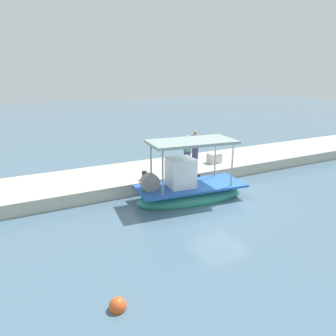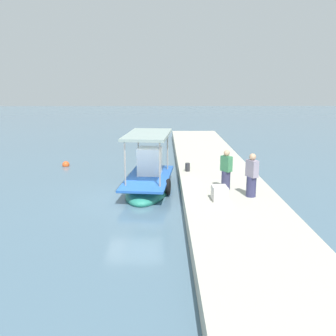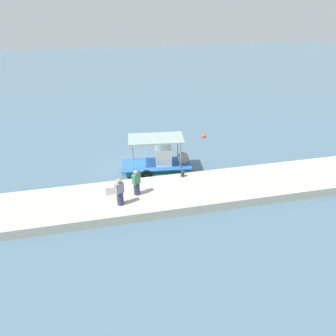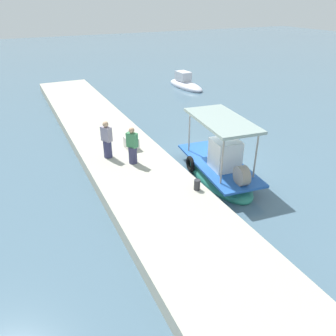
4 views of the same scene
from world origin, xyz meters
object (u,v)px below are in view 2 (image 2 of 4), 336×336
object	(u,v)px
cargo_crate	(220,193)
main_fishing_boat	(149,180)
fisherman_by_crate	(226,172)
mooring_bollard	(188,167)
marker_buoy	(66,165)
fisherman_near_bollard	(252,177)

from	to	relation	value
cargo_crate	main_fishing_boat	bearing A→B (deg)	39.66
fisherman_by_crate	mooring_bollard	xyz separation A→B (m)	(3.22, 1.40, -0.55)
fisherman_by_crate	marker_buoy	distance (m)	11.08
fisherman_by_crate	main_fishing_boat	bearing A→B (deg)	60.25
fisherman_near_bollard	cargo_crate	bearing A→B (deg)	109.63
mooring_bollard	marker_buoy	bearing A→B (deg)	61.79
fisherman_near_bollard	mooring_bollard	distance (m)	4.86
fisherman_near_bollard	main_fishing_boat	bearing A→B (deg)	54.52
fisherman_near_bollard	marker_buoy	size ratio (longest dim) A/B	4.01
mooring_bollard	fisherman_by_crate	bearing A→B (deg)	-156.49
marker_buoy	main_fishing_boat	bearing A→B (deg)	-134.73
main_fishing_boat	fisherman_by_crate	distance (m)	3.89
mooring_bollard	marker_buoy	distance (m)	8.06
main_fishing_boat	marker_buoy	world-z (taller)	main_fishing_boat
mooring_bollard	cargo_crate	world-z (taller)	cargo_crate
main_fishing_boat	cargo_crate	xyz separation A→B (m)	(-3.40, -2.82, 0.38)
fisherman_near_bollard	fisherman_by_crate	distance (m)	1.34
mooring_bollard	cargo_crate	bearing A→B (deg)	-168.95
main_fishing_boat	cargo_crate	size ratio (longest dim) A/B	7.50
mooring_bollard	marker_buoy	xyz separation A→B (m)	(3.80, 7.08, -0.71)
fisherman_by_crate	mooring_bollard	bearing A→B (deg)	23.51
main_fishing_boat	mooring_bollard	distance (m)	2.34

